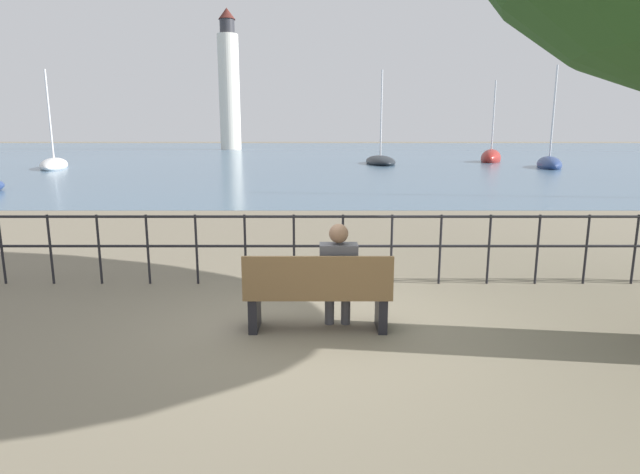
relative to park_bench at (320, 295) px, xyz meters
The scene contains 10 objects.
ground_plane 0.43m from the park_bench, 90.00° to the left, with size 1000.00×1000.00×0.00m, color #7A705B.
harbor_water 159.73m from the park_bench, 90.00° to the left, with size 600.00×300.00×0.01m.
park_bench is the anchor object (origin of this frame).
seated_person_left 0.35m from the park_bench, 18.08° to the left, with size 0.42×0.35×1.22m.
promenade_railing 1.90m from the park_bench, 90.00° to the left, with size 12.36×0.04×1.05m.
sailboat_0 38.33m from the park_bench, 121.58° to the left, with size 4.57×8.20×7.52m.
sailboat_3 39.96m from the park_bench, 82.23° to the left, with size 2.42×8.66×8.38m.
sailboat_4 37.92m from the park_bench, 62.11° to the left, with size 3.80×7.06×7.97m.
sailboat_5 46.72m from the park_bench, 69.12° to the left, with size 4.06×6.67×8.16m.
harbor_lighthouse 108.40m from the park_bench, 100.44° to the left, with size 4.43×4.43×29.17m.
Camera 1 is at (0.02, -5.41, 2.13)m, focal length 28.00 mm.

